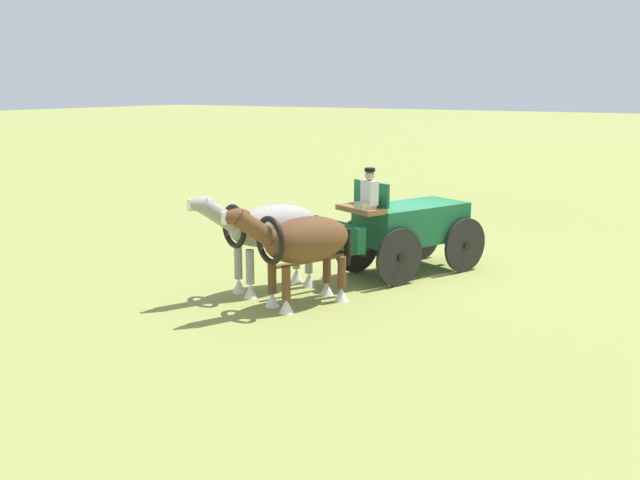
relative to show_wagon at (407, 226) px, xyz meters
name	(u,v)px	position (x,y,z in m)	size (l,w,h in m)	color
ground_plane	(410,272)	(-0.15, 0.05, -1.17)	(220.00, 220.00, 0.00)	olive
show_wagon	(407,226)	(0.00, 0.00, 0.00)	(5.59, 2.95, 2.70)	#195B38
draft_horse_near	(302,243)	(3.50, -0.74, 0.16)	(2.95, 1.68, 2.20)	brown
draft_horse_off	(268,229)	(3.01, -1.94, 0.24)	(3.11, 1.73, 2.28)	#9E998E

